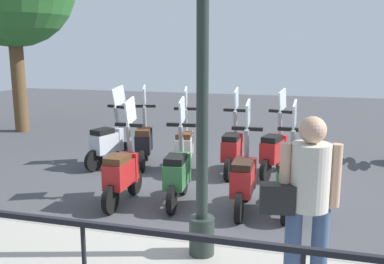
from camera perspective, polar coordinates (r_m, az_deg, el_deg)
ground_plane at (r=6.94m, az=3.58°, el=-7.84°), size 28.00×28.00×0.00m
lamp_post_near at (r=4.14m, az=1.42°, el=8.91°), size 0.26×0.90×4.40m
pedestrian_with_bag at (r=3.65m, az=15.00°, el=-8.27°), size 0.37×0.64×1.59m
scooter_near_0 at (r=6.07m, az=12.86°, el=-6.16°), size 1.23×0.44×1.54m
scooter_near_1 at (r=6.01m, az=6.89°, el=-6.12°), size 1.23×0.44×1.54m
scooter_near_2 at (r=6.25m, az=-1.93°, el=-5.35°), size 1.23×0.44×1.54m
scooter_near_3 at (r=6.33m, az=-9.27°, el=-5.27°), size 1.23×0.44×1.54m
scooter_far_0 at (r=7.70m, az=10.91°, el=-2.33°), size 1.21×0.52×1.54m
scooter_far_1 at (r=7.71m, az=5.39°, el=-2.15°), size 1.23×0.44×1.54m
scooter_far_2 at (r=7.87m, az=-1.02°, el=-1.84°), size 1.22×0.48×1.54m
scooter_far_3 at (r=8.26m, az=-6.44°, el=-1.27°), size 1.20×0.54×1.54m
scooter_far_4 at (r=8.33m, az=-11.11°, el=-1.30°), size 1.20×0.54×1.54m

